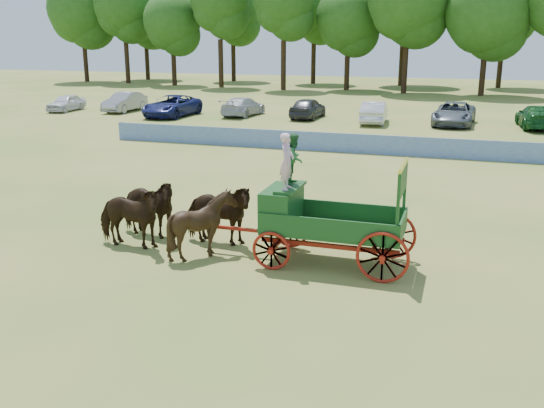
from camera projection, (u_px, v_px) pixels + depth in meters
The scene contains 9 objects.
ground at pixel (215, 269), 16.64m from camera, with size 160.00×160.00×0.00m, color #A48D4A.
horse_lead_left at pixel (129, 217), 18.05m from camera, with size 1.04×2.28×1.93m, color #311D0D.
horse_lead_right at pixel (147, 207), 19.06m from camera, with size 1.04×2.28×1.93m, color #311D0D.
horse_wheel_left at pixel (203, 224), 17.34m from camera, with size 1.56×1.75×1.93m, color #311D0D.
horse_wheel_right at pixel (218, 214), 18.35m from camera, with size 1.04×2.28×1.93m, color #311D0D.
farm_dray at pixel (309, 207), 16.82m from camera, with size 6.00×2.00×3.69m.
sponsor_banner at pixel (326, 142), 33.29m from camera, with size 26.00×0.08×1.05m, color #1D419F.
parked_cars at pixel (379, 112), 44.16m from camera, with size 54.78×7.90×1.64m.
treeline at pixel (385, 4), 69.42m from camera, with size 90.35×20.41×15.22m.
Camera 1 is at (6.27, -14.31, 6.21)m, focal length 40.00 mm.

